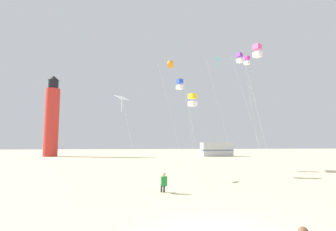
{
  "coord_description": "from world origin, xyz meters",
  "views": [
    {
      "loc": [
        -2.3,
        -7.62,
        2.88
      ],
      "look_at": [
        -0.5,
        8.87,
        4.62
      ],
      "focal_mm": 27.33,
      "sensor_mm": 36.0,
      "label": 1
    }
  ],
  "objects_px": {
    "kite_box_gold": "(193,100)",
    "kite_flyer_standing": "(164,182)",
    "kite_tube_orange": "(170,64)",
    "kite_box_rainbow": "(257,51)",
    "rv_van_silver": "(217,150)",
    "kite_box_magenta": "(247,61)",
    "kite_box_violet": "(240,58)",
    "kite_diamond_white": "(122,100)",
    "kite_diamond_cyan": "(218,64)",
    "kite_box_blue": "(180,84)",
    "lighthouse_distant": "(52,118)"
  },
  "relations": [
    {
      "from": "kite_box_gold",
      "to": "kite_flyer_standing",
      "type": "bearing_deg",
      "value": -113.48
    },
    {
      "from": "kite_tube_orange",
      "to": "kite_box_rainbow",
      "type": "bearing_deg",
      "value": -47.44
    },
    {
      "from": "kite_box_rainbow",
      "to": "rv_van_silver",
      "type": "relative_size",
      "value": 1.78
    },
    {
      "from": "kite_box_magenta",
      "to": "kite_box_rainbow",
      "type": "xyz_separation_m",
      "value": [
        -3.92,
        -11.1,
        -2.86
      ]
    },
    {
      "from": "kite_box_magenta",
      "to": "kite_box_gold",
      "type": "xyz_separation_m",
      "value": [
        -9.68,
        -9.97,
        -7.26
      ]
    },
    {
      "from": "kite_flyer_standing",
      "to": "kite_box_violet",
      "type": "height_order",
      "value": "kite_box_violet"
    },
    {
      "from": "rv_van_silver",
      "to": "kite_diamond_white",
      "type": "bearing_deg",
      "value": -123.11
    },
    {
      "from": "kite_diamond_cyan",
      "to": "kite_box_blue",
      "type": "xyz_separation_m",
      "value": [
        -5.37,
        -2.9,
        -3.46
      ]
    },
    {
      "from": "kite_box_magenta",
      "to": "lighthouse_distant",
      "type": "distance_m",
      "value": 39.96
    },
    {
      "from": "kite_box_violet",
      "to": "rv_van_silver",
      "type": "bearing_deg",
      "value": 80.05
    },
    {
      "from": "kite_box_blue",
      "to": "kite_box_rainbow",
      "type": "height_order",
      "value": "kite_box_rainbow"
    },
    {
      "from": "kite_flyer_standing",
      "to": "kite_diamond_white",
      "type": "xyz_separation_m",
      "value": [
        -2.87,
        6.21,
        5.7
      ]
    },
    {
      "from": "kite_box_violet",
      "to": "lighthouse_distant",
      "type": "height_order",
      "value": "lighthouse_distant"
    },
    {
      "from": "kite_box_rainbow",
      "to": "kite_diamond_white",
      "type": "bearing_deg",
      "value": -178.59
    },
    {
      "from": "kite_diamond_white",
      "to": "lighthouse_distant",
      "type": "distance_m",
      "value": 37.69
    },
    {
      "from": "kite_box_rainbow",
      "to": "rv_van_silver",
      "type": "height_order",
      "value": "kite_box_rainbow"
    },
    {
      "from": "kite_diamond_white",
      "to": "kite_box_blue",
      "type": "relative_size",
      "value": 0.68
    },
    {
      "from": "kite_tube_orange",
      "to": "kite_diamond_cyan",
      "type": "height_order",
      "value": "kite_diamond_cyan"
    },
    {
      "from": "kite_flyer_standing",
      "to": "kite_box_rainbow",
      "type": "distance_m",
      "value": 15.31
    },
    {
      "from": "kite_tube_orange",
      "to": "kite_diamond_cyan",
      "type": "bearing_deg",
      "value": 16.47
    },
    {
      "from": "kite_diamond_cyan",
      "to": "lighthouse_distant",
      "type": "bearing_deg",
      "value": 139.33
    },
    {
      "from": "kite_box_gold",
      "to": "kite_box_blue",
      "type": "distance_m",
      "value": 6.09
    },
    {
      "from": "kite_box_gold",
      "to": "kite_tube_orange",
      "type": "height_order",
      "value": "kite_tube_orange"
    },
    {
      "from": "kite_box_magenta",
      "to": "kite_tube_orange",
      "type": "height_order",
      "value": "kite_box_magenta"
    },
    {
      "from": "kite_box_rainbow",
      "to": "lighthouse_distant",
      "type": "relative_size",
      "value": 0.7
    },
    {
      "from": "kite_box_rainbow",
      "to": "kite_tube_orange",
      "type": "bearing_deg",
      "value": 132.56
    },
    {
      "from": "lighthouse_distant",
      "to": "kite_box_blue",
      "type": "bearing_deg",
      "value": -50.02
    },
    {
      "from": "kite_box_violet",
      "to": "kite_diamond_white",
      "type": "height_order",
      "value": "kite_box_violet"
    },
    {
      "from": "kite_box_blue",
      "to": "rv_van_silver",
      "type": "xyz_separation_m",
      "value": [
        11.4,
        23.88,
        -7.99
      ]
    },
    {
      "from": "kite_box_magenta",
      "to": "kite_diamond_cyan",
      "type": "bearing_deg",
      "value": -160.77
    },
    {
      "from": "kite_tube_orange",
      "to": "kite_box_blue",
      "type": "xyz_separation_m",
      "value": [
        0.93,
        -1.04,
        -2.6
      ]
    },
    {
      "from": "kite_box_magenta",
      "to": "kite_diamond_cyan",
      "type": "height_order",
      "value": "kite_box_magenta"
    },
    {
      "from": "kite_box_gold",
      "to": "kite_diamond_cyan",
      "type": "relative_size",
      "value": 0.53
    },
    {
      "from": "kite_box_magenta",
      "to": "lighthouse_distant",
      "type": "height_order",
      "value": "lighthouse_distant"
    },
    {
      "from": "kite_diamond_cyan",
      "to": "rv_van_silver",
      "type": "distance_m",
      "value": 24.65
    },
    {
      "from": "kite_box_violet",
      "to": "kite_tube_orange",
      "type": "bearing_deg",
      "value": 175.12
    },
    {
      "from": "kite_box_violet",
      "to": "kite_box_gold",
      "type": "distance_m",
      "value": 10.92
    },
    {
      "from": "kite_box_rainbow",
      "to": "lighthouse_distant",
      "type": "distance_m",
      "value": 44.16
    },
    {
      "from": "kite_box_magenta",
      "to": "kite_flyer_standing",
      "type": "bearing_deg",
      "value": -126.43
    },
    {
      "from": "lighthouse_distant",
      "to": "rv_van_silver",
      "type": "relative_size",
      "value": 2.55
    },
    {
      "from": "kite_box_magenta",
      "to": "kite_box_blue",
      "type": "distance_m",
      "value": 11.88
    },
    {
      "from": "kite_diamond_white",
      "to": "rv_van_silver",
      "type": "bearing_deg",
      "value": 60.7
    },
    {
      "from": "lighthouse_distant",
      "to": "kite_box_gold",
      "type": "bearing_deg",
      "value": -54.74
    },
    {
      "from": "kite_box_violet",
      "to": "kite_box_gold",
      "type": "xyz_separation_m",
      "value": [
        -6.95,
        -5.79,
        -6.12
      ]
    },
    {
      "from": "kite_box_violet",
      "to": "lighthouse_distant",
      "type": "relative_size",
      "value": 0.8
    },
    {
      "from": "kite_box_violet",
      "to": "lighthouse_distant",
      "type": "xyz_separation_m",
      "value": [
        -29.81,
        26.54,
        -4.96
      ]
    },
    {
      "from": "rv_van_silver",
      "to": "kite_box_blue",
      "type": "bearing_deg",
      "value": -119.33
    },
    {
      "from": "rv_van_silver",
      "to": "kite_box_rainbow",
      "type": "bearing_deg",
      "value": -103.72
    },
    {
      "from": "kite_diamond_cyan",
      "to": "kite_diamond_white",
      "type": "relative_size",
      "value": 2.04
    },
    {
      "from": "kite_flyer_standing",
      "to": "kite_box_rainbow",
      "type": "bearing_deg",
      "value": -150.44
    }
  ]
}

